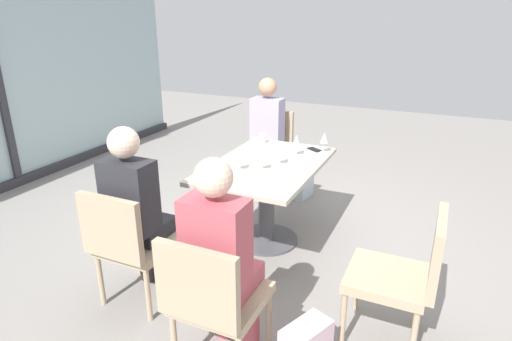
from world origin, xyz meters
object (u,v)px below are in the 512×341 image
chair_front_left (405,271)px  wine_glass_4 (238,155)px  dining_table_main (267,184)px  person_side_end (222,254)px  chair_side_end (213,297)px  wine_glass_0 (262,154)px  handbag_1 (302,185)px  person_far_right (265,130)px  cell_phone_on_table (314,149)px  wine_glass_1 (324,138)px  person_far_left (137,206)px  chair_far_left (129,241)px  wine_glass_2 (280,149)px  coffee_cup (262,139)px  chair_far_right (269,145)px  wine_glass_3 (297,141)px

chair_front_left → wine_glass_4: size_ratio=4.70×
dining_table_main → person_side_end: bearing=-166.8°
chair_side_end → wine_glass_0: 1.39m
person_side_end → handbag_1: (2.42, 0.35, -0.56)m
chair_front_left → wine_glass_4: wine_glass_4 is taller
person_far_right → wine_glass_0: person_far_right is taller
person_side_end → cell_phone_on_table: (1.89, 0.07, 0.03)m
chair_side_end → wine_glass_1: 2.00m
chair_side_end → person_far_left: person_far_left is taller
chair_far_left → chair_front_left: 1.75m
wine_glass_2 → coffee_cup: bearing=36.7°
chair_far_right → person_far_right: person_far_right is taller
wine_glass_4 → chair_side_end: bearing=-159.4°
person_side_end → wine_glass_3: bearing=5.8°
chair_far_left → person_far_right: size_ratio=0.69×
chair_side_end → person_far_right: bearing=17.5°
wine_glass_4 → wine_glass_0: bearing=-63.4°
chair_far_right → wine_glass_2: size_ratio=4.70×
chair_front_left → wine_glass_1: wine_glass_1 is taller
wine_glass_3 → dining_table_main: bearing=153.3°
chair_far_left → person_side_end: person_side_end is taller
person_far_left → wine_glass_4: 0.91m
wine_glass_1 → wine_glass_2: (-0.47, 0.24, 0.00)m
wine_glass_2 → wine_glass_4: bearing=137.2°
person_side_end → cell_phone_on_table: bearing=2.1°
dining_table_main → wine_glass_3: 0.46m
wine_glass_0 → wine_glass_1: same height
person_far_left → handbag_1: size_ratio=4.20×
chair_far_right → handbag_1: (-0.13, -0.45, -0.36)m
person_side_end → wine_glass_3: 1.68m
person_far_left → wine_glass_2: size_ratio=6.81×
chair_far_left → wine_glass_0: bearing=-26.5°
wine_glass_1 → cell_phone_on_table: 0.16m
person_far_right → cell_phone_on_table: 0.92m
person_side_end → wine_glass_4: (1.12, 0.46, 0.16)m
coffee_cup → wine_glass_2: bearing=-143.3°
wine_glass_0 → chair_side_end: bearing=-167.3°
chair_side_end → coffee_cup: (2.00, 0.59, 0.28)m
chair_side_end → person_far_left: bearing=63.6°
wine_glass_4 → coffee_cup: (0.77, 0.13, -0.09)m
chair_side_end → person_side_end: person_side_end is taller
dining_table_main → coffee_cup: size_ratio=14.67×
dining_table_main → person_far_left: (-1.08, 0.48, 0.15)m
person_far_right → chair_front_left: bearing=-137.7°
person_far_left → wine_glass_3: (1.38, -0.63, 0.16)m
wine_glass_0 → wine_glass_2: 0.20m
chair_far_right → person_side_end: size_ratio=0.69×
wine_glass_2 → wine_glass_3: same height
wine_glass_2 → chair_far_right: bearing=26.6°
person_far_right → wine_glass_0: size_ratio=6.81×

